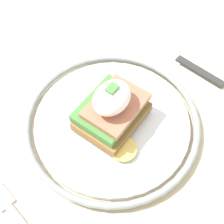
{
  "coord_description": "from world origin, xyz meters",
  "views": [
    {
      "loc": [
        -0.18,
        -0.08,
        1.15
      ],
      "look_at": [
        0.01,
        0.06,
        0.78
      ],
      "focal_mm": 50.0,
      "sensor_mm": 36.0,
      "label": 1
    }
  ],
  "objects": [
    {
      "name": "sandwich",
      "position": [
        0.01,
        0.06,
        0.79
      ],
      "size": [
        0.1,
        0.1,
        0.08
      ],
      "color": "olive",
      "rests_on": "plate"
    },
    {
      "name": "knife",
      "position": [
        0.18,
        0.04,
        0.75
      ],
      "size": [
        0.03,
        0.21,
        0.01
      ],
      "color": "#2D2D2D",
      "rests_on": "dining_table"
    },
    {
      "name": "plate",
      "position": [
        0.01,
        0.06,
        0.76
      ],
      "size": [
        0.26,
        0.26,
        0.02
      ],
      "color": "silver",
      "rests_on": "dining_table"
    },
    {
      "name": "fork",
      "position": [
        -0.17,
        0.07,
        0.75
      ],
      "size": [
        0.04,
        0.14,
        0.0
      ],
      "color": "silver",
      "rests_on": "dining_table"
    },
    {
      "name": "dining_table",
      "position": [
        0.0,
        0.0,
        0.61
      ],
      "size": [
        0.83,
        0.76,
        0.75
      ],
      "color": "#C6B28E",
      "rests_on": "ground_plane"
    }
  ]
}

